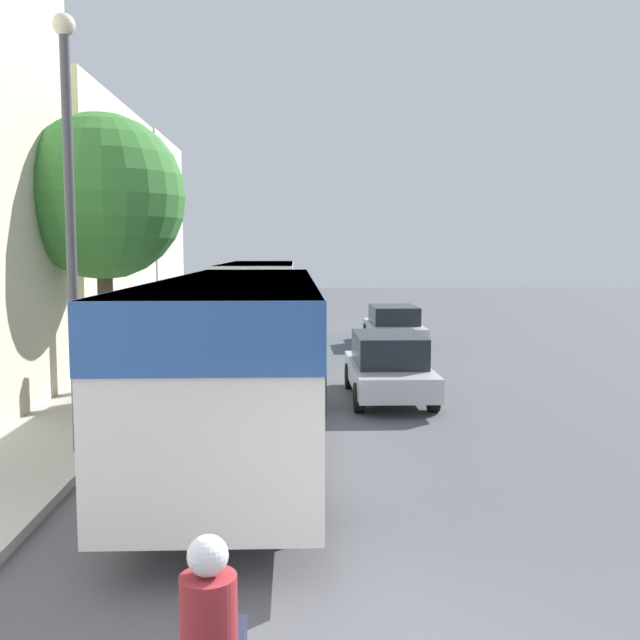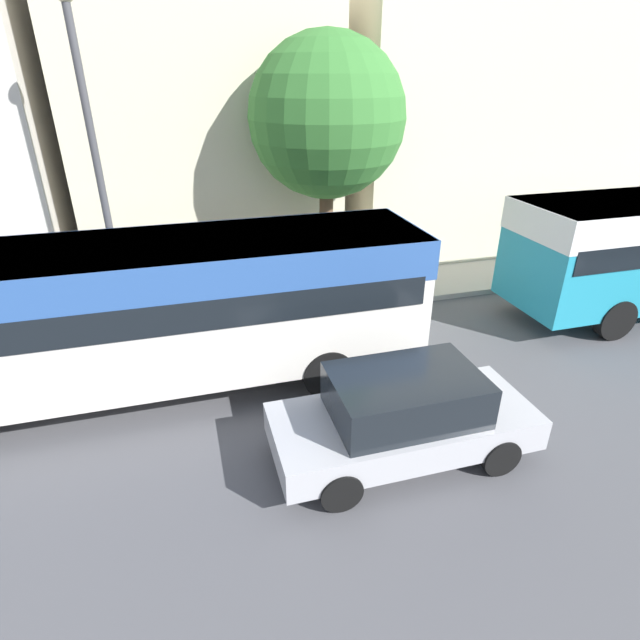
{
  "view_description": "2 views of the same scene",
  "coord_description": "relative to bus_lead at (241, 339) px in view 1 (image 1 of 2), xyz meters",
  "views": [
    {
      "loc": [
        -0.74,
        -4.63,
        3.48
      ],
      "look_at": [
        -0.06,
        14.4,
        1.59
      ],
      "focal_mm": 40.0,
      "sensor_mm": 36.0,
      "label": 1
    },
    {
      "loc": [
        7.25,
        8.61,
        5.7
      ],
      "look_at": [
        -1.53,
        11.11,
        1.14
      ],
      "focal_mm": 28.0,
      "sensor_mm": 36.0,
      "label": 2
    }
  ],
  "objects": [
    {
      "name": "building_far_terrace",
      "position": [
        -7.26,
        11.21,
        2.12
      ],
      "size": [
        5.46,
        9.61,
        8.14
      ],
      "color": "beige",
      "rests_on": "ground_plane"
    },
    {
      "name": "building_end_row",
      "position": [
        -7.75,
        19.74,
        2.17
      ],
      "size": [
        6.43,
        6.68,
        8.23
      ],
      "color": "beige",
      "rests_on": "ground_plane"
    },
    {
      "name": "bus_lead",
      "position": [
        0.0,
        0.0,
        0.0
      ],
      "size": [
        2.53,
        10.84,
        2.99
      ],
      "color": "silver",
      "rests_on": "ground_plane"
    },
    {
      "name": "bus_following",
      "position": [
        -0.35,
        13.46,
        0.0
      ],
      "size": [
        2.5,
        9.61,
        2.99
      ],
      "color": "teal",
      "rests_on": "ground_plane"
    },
    {
      "name": "car_crossing",
      "position": [
        3.1,
        4.02,
        -1.15
      ],
      "size": [
        1.82,
        4.22,
        1.53
      ],
      "color": "#B7B7BC",
      "rests_on": "ground_plane"
    },
    {
      "name": "car_far_curb",
      "position": [
        4.56,
        13.57,
        -1.2
      ],
      "size": [
        1.91,
        4.36,
        1.43
      ],
      "color": "#B7B7BC",
      "rests_on": "ground_plane"
    },
    {
      "name": "pedestrian_near_curb",
      "position": [
        -3.6,
        2.87,
        -1.0
      ],
      "size": [
        0.43,
        0.43,
        1.59
      ],
      "color": "#232838",
      "rests_on": "sidewalk"
    },
    {
      "name": "street_tree",
      "position": [
        -3.54,
        4.7,
        2.73
      ],
      "size": [
        3.85,
        3.85,
        6.47
      ],
      "color": "brown",
      "rests_on": "sidewalk"
    },
    {
      "name": "lamp_post",
      "position": [
        -2.68,
        -0.55,
        2.3
      ],
      "size": [
        0.36,
        0.36,
        7.02
      ],
      "color": "#47474C",
      "rests_on": "sidewalk"
    }
  ]
}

